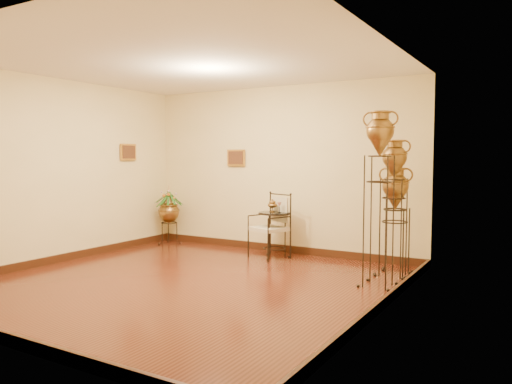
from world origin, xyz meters
The scene contains 8 objects.
ground centered at (0.00, 0.00, 0.00)m, with size 5.00×5.00×0.00m, color #582315.
room_shell centered at (-0.01, 0.01, 1.73)m, with size 5.02×5.02×2.81m.
amphora_tall centered at (2.15, 1.08, 1.12)m, with size 0.44×0.44×2.20m.
amphora_mid centered at (2.15, 1.75, 0.94)m, with size 0.53×0.53×1.87m.
amphora_short centered at (2.15, 1.82, 0.75)m, with size 0.53×0.53×1.50m.
planter_urn centered at (-2.15, 2.15, 0.63)m, with size 0.70×0.70×1.13m.
armchair centered at (0.13, 1.92, 0.52)m, with size 0.73×0.71×1.03m.
side_table centered at (0.19, 1.98, 0.38)m, with size 0.63×0.63×0.93m.
Camera 1 is at (3.97, -4.97, 1.61)m, focal length 35.00 mm.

